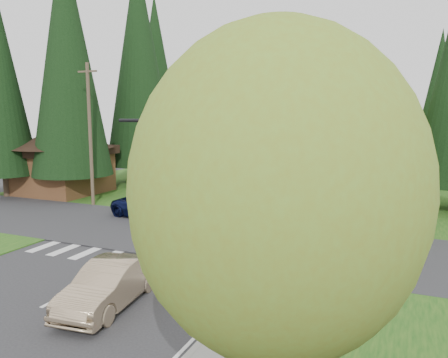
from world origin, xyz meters
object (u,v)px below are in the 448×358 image
Objects in this scene: sedan_champagne at (110,284)px; parked_car_a at (307,190)px; parked_car_e at (359,160)px; parked_car_d at (346,163)px; parked_car_b at (329,181)px; parked_car_c at (348,172)px; suv_navy at (152,207)px.

sedan_champagne is 20.75m from parked_car_a.
parked_car_e is (0.91, 26.46, -0.20)m from parked_car_a.
sedan_champagne is 0.96× the size of parked_car_a.
parked_car_d reaches higher than parked_car_e.
parked_car_c is (0.79, 6.17, 0.08)m from parked_car_b.
parked_car_e is (0.91, 5.13, -0.12)m from parked_car_d.
suv_navy is at bearing -125.84° from parked_car_b.
parked_car_b is (0.61, 6.09, -0.13)m from parked_car_a.
suv_navy is at bearing 109.43° from sedan_champagne.
parked_car_d is at bearing -3.48° from suv_navy.
parked_car_b is at bearing 77.55° from sedan_champagne.
parked_car_d is at bearing -103.59° from parked_car_e.
parked_car_e is at bearing 81.75° from parked_car_b.
parked_car_a reaches higher than suv_navy.
parked_car_a is (7.70, 9.25, 0.08)m from suv_navy.
parked_car_e is (0.30, 20.37, -0.08)m from parked_car_b.
parked_car_b is at bearing 81.22° from parked_car_a.
parked_car_b is 15.26m from parked_car_d.
parked_car_c is 1.11× the size of parked_car_e.
parked_car_a reaches higher than parked_car_b.
parked_car_c reaches higher than parked_car_e.
suv_navy is 17.45m from parked_car_b.
suv_navy is (-5.55, 11.39, -0.02)m from sedan_champagne.
sedan_champagne is 33.09m from parked_car_c.
parked_car_c reaches higher than parked_car_b.
parked_car_e is (-0.49, 14.20, -0.16)m from parked_car_c.
parked_car_c is 1.10× the size of parked_car_d.
parked_car_c is 14.21m from parked_car_e.
parked_car_c is 9.19m from parked_car_d.
parked_car_a reaches higher than parked_car_e.
parked_car_b is at bearing -94.39° from parked_car_e.
parked_car_a is 1.13× the size of parked_car_e.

